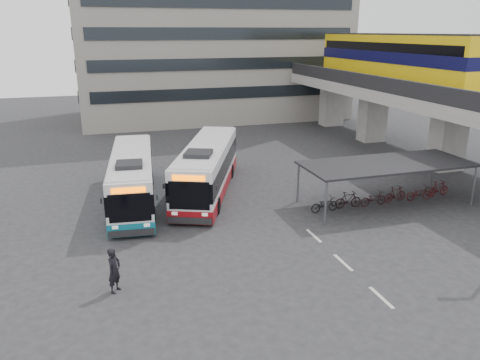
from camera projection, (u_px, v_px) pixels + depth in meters
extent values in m
plane|color=#28282B|center=(267.00, 242.00, 22.93)|extent=(120.00, 120.00, 0.00)
cube|color=gray|center=(448.00, 139.00, 34.26)|extent=(2.20, 1.60, 4.60)
cube|color=gray|center=(373.00, 116.00, 43.37)|extent=(2.20, 1.60, 4.60)
cube|color=gray|center=(332.00, 104.00, 50.65)|extent=(2.20, 1.60, 4.60)
cube|color=gray|center=(417.00, 95.00, 37.06)|extent=(8.00, 32.00, 0.90)
cube|color=black|center=(377.00, 83.00, 35.71)|extent=(0.35, 32.00, 1.10)
cube|color=black|center=(458.00, 80.00, 37.81)|extent=(0.35, 32.00, 1.10)
cube|color=#DEB50D|center=(394.00, 59.00, 39.52)|extent=(2.90, 20.00, 3.90)
cube|color=#090934|center=(394.00, 57.00, 39.46)|extent=(2.98, 20.02, 0.90)
cube|color=black|center=(395.00, 47.00, 39.21)|extent=(2.96, 19.20, 0.70)
cube|color=black|center=(396.00, 35.00, 38.92)|extent=(2.70, 19.60, 0.25)
cylinder|color=#595B60|center=(298.00, 183.00, 27.97)|extent=(0.12, 0.12, 2.40)
cylinder|color=#595B60|center=(433.00, 170.00, 30.65)|extent=(0.12, 0.12, 2.40)
cylinder|color=#595B60|center=(326.00, 203.00, 24.69)|extent=(0.12, 0.12, 2.40)
cylinder|color=#595B60|center=(474.00, 186.00, 27.37)|extent=(0.12, 0.12, 2.40)
cube|color=black|center=(387.00, 164.00, 27.28)|extent=(10.00, 4.00, 0.12)
imported|color=black|center=(323.00, 203.00, 26.78)|extent=(1.71, 0.60, 0.90)
imported|color=black|center=(348.00, 200.00, 27.21)|extent=(1.66, 0.47, 1.00)
imported|color=black|center=(372.00, 198.00, 27.67)|extent=(1.72, 0.60, 0.90)
imported|color=black|center=(395.00, 194.00, 28.11)|extent=(1.66, 0.47, 1.00)
imported|color=#350C0F|center=(418.00, 193.00, 28.57)|extent=(1.71, 0.60, 0.90)
imported|color=#3F0C0F|center=(440.00, 189.00, 29.00)|extent=(1.66, 0.47, 1.00)
cube|color=gray|center=(210.00, 7.00, 53.56)|extent=(30.00, 15.00, 25.00)
cube|color=beige|center=(381.00, 297.00, 18.16)|extent=(0.15, 1.60, 0.01)
cube|color=beige|center=(343.00, 263.00, 20.89)|extent=(0.15, 1.60, 0.01)
cube|color=beige|center=(314.00, 236.00, 23.62)|extent=(0.15, 1.60, 0.01)
cube|color=white|center=(207.00, 166.00, 29.56)|extent=(6.65, 11.50, 2.62)
cube|color=maroon|center=(208.00, 184.00, 29.93)|extent=(6.70, 11.55, 0.72)
cube|color=black|center=(207.00, 164.00, 29.52)|extent=(6.71, 11.54, 1.10)
cube|color=#FA6000|center=(189.00, 178.00, 23.84)|extent=(1.60, 0.73, 0.29)
cube|color=black|center=(198.00, 154.00, 26.38)|extent=(1.93, 1.97, 0.27)
cylinder|color=black|center=(177.00, 204.00, 26.58)|extent=(0.63, 0.99, 0.95)
cylinder|color=black|center=(231.00, 171.00, 32.88)|extent=(0.63, 0.99, 0.95)
cube|color=white|center=(132.00, 176.00, 27.80)|extent=(3.43, 11.07, 2.50)
cube|color=#0D647A|center=(134.00, 194.00, 28.15)|extent=(3.47, 11.11, 0.68)
cube|color=black|center=(132.00, 174.00, 27.77)|extent=(3.49, 11.10, 1.04)
cube|color=#FA6000|center=(128.00, 190.00, 22.43)|extent=(1.62, 0.25, 0.27)
cube|color=black|center=(129.00, 165.00, 24.82)|extent=(1.53, 1.59, 0.25)
cylinder|color=black|center=(112.00, 218.00, 24.71)|extent=(0.36, 0.93, 0.91)
cylinder|color=black|center=(151.00, 179.00, 31.22)|extent=(0.36, 0.93, 0.91)
imported|color=black|center=(114.00, 270.00, 18.33)|extent=(0.76, 0.81, 1.86)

